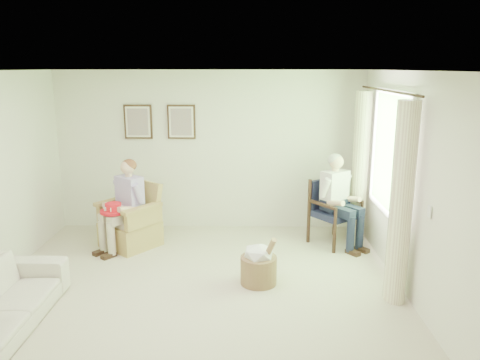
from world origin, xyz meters
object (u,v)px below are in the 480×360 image
Objects in this scene: wood_armchair at (334,209)px; person_wicker at (127,199)px; person_dark at (337,194)px; wicker_armchair at (131,226)px; hatbox at (259,264)px; red_hat at (113,209)px.

person_wicker is (-3.09, -0.33, 0.23)m from wood_armchair.
person_wicker is 3.10m from person_dark.
person_dark is at bearing 39.13° from wicker_armchair.
person_dark is 2.05× the size of hatbox.
person_wicker reaches higher than hatbox.
red_hat is at bearing 154.37° from hatbox.
wood_armchair reaches higher than red_hat.
hatbox is (1.91, -1.15, -0.50)m from person_wicker.
person_dark reaches higher than hatbox.
wood_armchair is 3.29m from red_hat.
hatbox is (-1.19, -1.48, -0.27)m from wood_armchair.
person_dark is 1.85m from hatbox.
wicker_armchair is at bearing 60.13° from red_hat.
hatbox is at bearing -25.63° from red_hat.
wood_armchair is at bearing 53.17° from person_dark.
person_wicker is 1.96× the size of hatbox.
wicker_armchair is 0.70× the size of person_dark.
red_hat is (-3.26, -0.49, 0.12)m from wood_armchair.
wood_armchair is 3.12m from person_wicker.
wood_armchair is at bearing 8.49° from red_hat.
person_wicker reaches higher than wood_armchair.
wood_armchair is 0.71× the size of person_dark.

